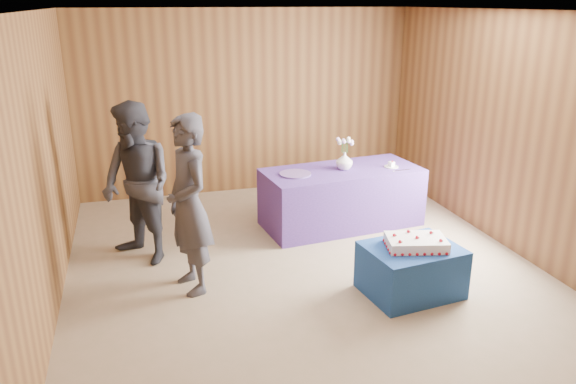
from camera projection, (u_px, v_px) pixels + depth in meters
name	position (u px, v px, depth m)	size (l,w,h in m)	color
ground	(307.00, 273.00, 6.06)	(6.00, 6.00, 0.00)	gray
room_shell	(309.00, 107.00, 5.48)	(5.04, 6.04, 2.72)	brown
cake_table	(411.00, 270.00, 5.58)	(0.90, 0.70, 0.50)	#1B4498
serving_table	(341.00, 197.00, 7.26)	(2.00, 0.90, 0.75)	#573491
sheet_cake	(416.00, 243.00, 5.47)	(0.67, 0.53, 0.14)	white
vase	(344.00, 161.00, 7.12)	(0.21, 0.21, 0.22)	silver
flower_spray	(345.00, 141.00, 7.04)	(0.22, 0.23, 0.17)	#266026
platter	(295.00, 174.00, 6.92)	(0.39, 0.39, 0.02)	#644993
plate	(391.00, 167.00, 7.24)	(0.18, 0.18, 0.01)	white
cake_slice	(391.00, 164.00, 7.23)	(0.09, 0.08, 0.08)	white
knife	(402.00, 170.00, 7.10)	(0.26, 0.02, 0.00)	silver
guest_left	(189.00, 205.00, 5.46)	(0.66, 0.43, 1.80)	#34353E
guest_right	(137.00, 184.00, 6.09)	(0.87, 0.68, 1.79)	#2E2F37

